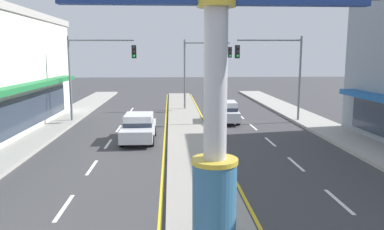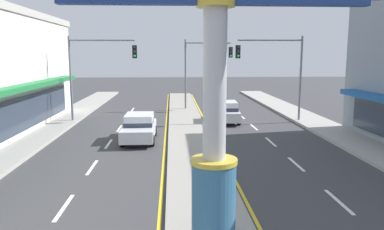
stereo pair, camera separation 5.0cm
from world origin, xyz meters
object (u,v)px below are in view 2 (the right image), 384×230
district_sign (215,83)px  sedan_far_right_lane (226,111)px  traffic_light_left_side (95,64)px  traffic_light_median_far (202,63)px  sedan_near_left_lane (139,127)px  traffic_light_right_side (277,64)px

district_sign → sedan_far_right_lane: 18.58m
district_sign → sedan_far_right_lane: bearing=80.8°
traffic_light_left_side → sedan_far_right_lane: size_ratio=1.41×
traffic_light_median_far → sedan_near_left_lane: traffic_light_median_far is taller
traffic_light_right_side → traffic_light_median_far: size_ratio=1.00×
traffic_light_right_side → sedan_far_right_lane: size_ratio=1.41×
traffic_light_right_side → sedan_near_left_lane: traffic_light_right_side is taller
sedan_far_right_lane → sedan_near_left_lane: (-5.81, -5.74, 0.00)m
traffic_light_median_far → sedan_near_left_lane: size_ratio=1.44×
traffic_light_right_side → sedan_far_right_lane: bearing=173.9°
traffic_light_median_far → traffic_light_right_side: bearing=-53.9°
district_sign → traffic_light_left_side: 19.49m
traffic_light_median_far → district_sign: bearing=-94.0°
traffic_light_right_side → sedan_near_left_lane: 11.36m
traffic_light_left_side → sedan_near_left_lane: size_ratio=1.44×
district_sign → traffic_light_median_far: (1.69, 24.24, -0.02)m
traffic_light_left_side → sedan_near_left_lane: 7.87m
traffic_light_left_side → traffic_light_right_side: (12.99, -0.73, 0.00)m
traffic_light_left_side → sedan_far_right_lane: traffic_light_left_side is taller
traffic_light_median_far → sedan_far_right_lane: (1.21, -6.21, -3.41)m
sedan_far_right_lane → traffic_light_median_far: bearing=101.0°
sedan_far_right_lane → sedan_near_left_lane: 8.17m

